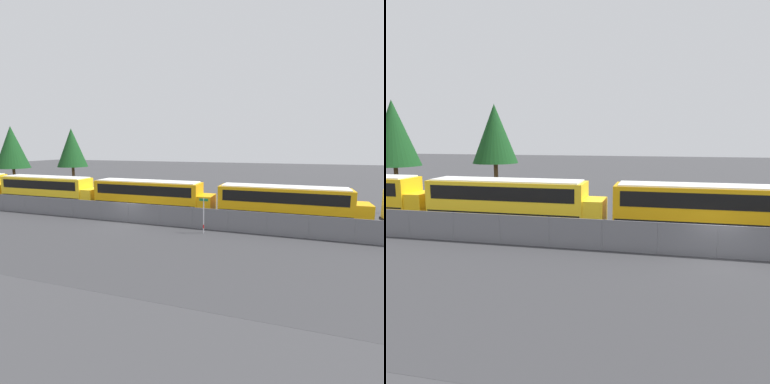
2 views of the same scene
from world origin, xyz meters
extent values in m
plane|color=#38383A|center=(0.00, 0.00, 0.00)|extent=(200.00, 200.00, 0.00)
cube|color=#333335|center=(0.00, -6.00, 0.00)|extent=(112.99, 12.00, 0.01)
cube|color=#9EA0A5|center=(0.00, 0.00, 0.87)|extent=(78.99, 0.03, 1.74)
cube|color=slate|center=(0.00, -0.01, 0.87)|extent=(78.99, 0.01, 1.74)
cylinder|color=slate|center=(0.00, 0.00, 1.74)|extent=(78.99, 0.05, 0.05)
cylinder|color=slate|center=(-18.23, 0.00, 0.87)|extent=(0.07, 0.07, 1.74)
cylinder|color=slate|center=(-15.19, 0.00, 0.87)|extent=(0.07, 0.07, 1.74)
cylinder|color=slate|center=(-12.15, 0.00, 0.87)|extent=(0.07, 0.07, 1.74)
cylinder|color=slate|center=(-9.11, 0.00, 0.87)|extent=(0.07, 0.07, 1.74)
cylinder|color=slate|center=(-6.08, 0.00, 0.87)|extent=(0.07, 0.07, 1.74)
cylinder|color=slate|center=(-3.04, 0.00, 0.87)|extent=(0.07, 0.07, 1.74)
cylinder|color=slate|center=(0.00, 0.00, 0.87)|extent=(0.07, 0.07, 1.74)
cube|color=yellow|center=(-20.54, 4.59, 1.33)|extent=(1.35, 2.34, 1.61)
cylinder|color=black|center=(-23.36, 5.74, 0.53)|extent=(1.06, 0.28, 1.06)
cube|color=yellow|center=(-13.56, 4.46, 1.87)|extent=(11.27, 2.54, 2.68)
cube|color=black|center=(-13.56, 4.46, 2.46)|extent=(10.37, 2.58, 0.96)
cube|color=black|center=(-13.56, 4.46, 1.12)|extent=(11.05, 2.57, 0.10)
cube|color=yellow|center=(-7.25, 4.46, 1.33)|extent=(1.35, 2.34, 1.61)
cube|color=black|center=(-19.25, 4.46, 0.68)|extent=(0.12, 2.54, 0.24)
cube|color=silver|center=(-13.56, 4.46, 3.26)|extent=(10.71, 2.29, 0.10)
cylinder|color=black|center=(-10.07, 5.61, 0.53)|extent=(1.06, 0.28, 1.06)
cylinder|color=black|center=(-10.07, 3.30, 0.53)|extent=(1.06, 0.28, 1.06)
cylinder|color=black|center=(-17.06, 5.61, 0.53)|extent=(1.06, 0.28, 1.06)
cylinder|color=black|center=(-17.06, 3.30, 0.53)|extent=(1.06, 0.28, 1.06)
cube|color=orange|center=(-0.25, 4.35, 1.87)|extent=(11.27, 2.54, 2.68)
cube|color=black|center=(-0.25, 4.35, 2.46)|extent=(10.37, 2.58, 0.96)
cube|color=black|center=(-0.25, 4.35, 1.12)|extent=(11.05, 2.57, 0.10)
cube|color=black|center=(-5.94, 4.35, 0.68)|extent=(0.12, 2.54, 0.24)
cube|color=silver|center=(-0.25, 4.35, 3.26)|extent=(10.71, 2.29, 0.10)
cylinder|color=black|center=(3.24, 5.51, 0.53)|extent=(1.06, 0.28, 1.06)
cylinder|color=black|center=(3.24, 3.20, 0.53)|extent=(1.06, 0.28, 1.06)
cylinder|color=black|center=(-3.75, 5.51, 0.53)|extent=(1.06, 0.28, 1.06)
cylinder|color=black|center=(-3.75, 3.20, 0.53)|extent=(1.06, 0.28, 1.06)
cylinder|color=#51381E|center=(-20.00, 16.70, 1.75)|extent=(0.44, 0.44, 3.50)
cone|color=#144219|center=(-20.00, 16.70, 6.56)|extent=(4.70, 4.70, 6.12)
cylinder|color=#51381E|center=(-30.81, 15.01, 1.57)|extent=(0.44, 0.44, 3.14)
cone|color=#144219|center=(-30.81, 15.01, 6.63)|extent=(5.36, 5.36, 6.97)
camera|label=1|loc=(13.87, -23.08, 6.82)|focal=28.00mm
camera|label=2|loc=(-3.05, -19.94, 6.32)|focal=35.00mm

